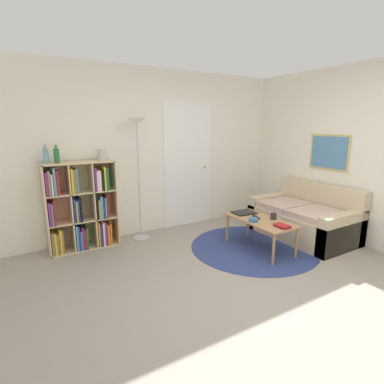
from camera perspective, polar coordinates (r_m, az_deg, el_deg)
ground_plane at (r=3.40m, az=13.82°, el=-18.29°), size 14.00×14.00×0.00m
wall_back at (r=4.99m, az=-5.37°, el=7.49°), size 7.32×0.11×2.60m
wall_right at (r=5.40m, az=22.28°, el=7.13°), size 0.08×5.43×2.60m
rug at (r=4.50m, az=11.63°, el=-10.19°), size 1.81×1.81×0.01m
bookshelf at (r=4.48m, az=-20.44°, el=-2.89°), size 0.94×0.34×1.24m
floor_lamp at (r=4.50m, az=-10.38°, el=9.73°), size 0.28×0.28×1.83m
couch at (r=5.08m, az=20.73°, el=-4.83°), size 0.93×1.52×0.82m
coffee_table at (r=4.33m, az=12.85°, el=-5.69°), size 0.50×1.03×0.44m
laptop at (r=4.57m, az=9.86°, el=-3.87°), size 0.34×0.26×0.02m
bowl at (r=4.19m, az=11.60°, el=-5.21°), size 0.13×0.13×0.05m
book_stack_on_table at (r=4.07m, az=16.77°, el=-6.18°), size 0.14×0.20×0.03m
cup at (r=4.36m, az=15.26°, el=-4.45°), size 0.08×0.08×0.09m
remote at (r=4.38m, az=12.09°, el=-4.69°), size 0.10×0.18×0.02m
bottle_left at (r=4.32m, az=-26.09°, el=6.23°), size 0.07×0.07×0.24m
bottle_middle at (r=4.32m, az=-24.38°, el=6.36°), size 0.07×0.07×0.24m
vase_on_shelf at (r=4.43m, az=-16.77°, el=6.77°), size 0.12×0.12×0.15m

